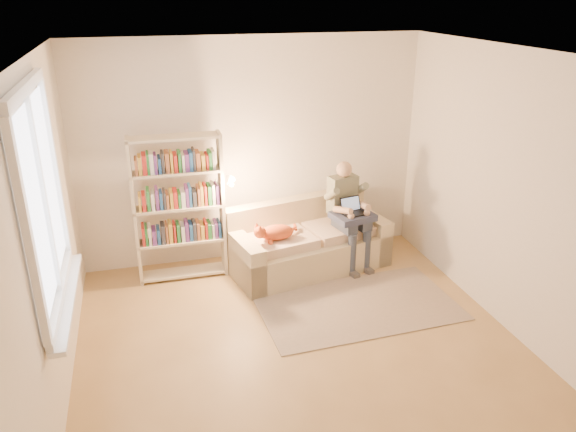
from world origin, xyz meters
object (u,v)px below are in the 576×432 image
object	(u,v)px
sofa	(307,244)
person	(348,208)
cat	(278,231)
bookshelf	(179,201)
laptop	(346,210)

from	to	relation	value
sofa	person	world-z (taller)	person
cat	bookshelf	xyz separation A→B (m)	(-1.02, 0.34, 0.33)
person	bookshelf	world-z (taller)	bookshelf
person	laptop	xyz separation A→B (m)	(-0.06, -0.11, 0.02)
person	laptop	size ratio (longest dim) A/B	4.18
sofa	person	size ratio (longest dim) A/B	1.57
sofa	person	distance (m)	0.63
laptop	sofa	bearing A→B (deg)	147.56
cat	bookshelf	size ratio (longest dim) A/B	0.34
laptop	person	bearing A→B (deg)	48.94
person	laptop	world-z (taller)	person
sofa	cat	size ratio (longest dim) A/B	3.49
sofa	cat	bearing A→B (deg)	-165.20
cat	laptop	size ratio (longest dim) A/B	1.88
cat	sofa	bearing A→B (deg)	14.80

